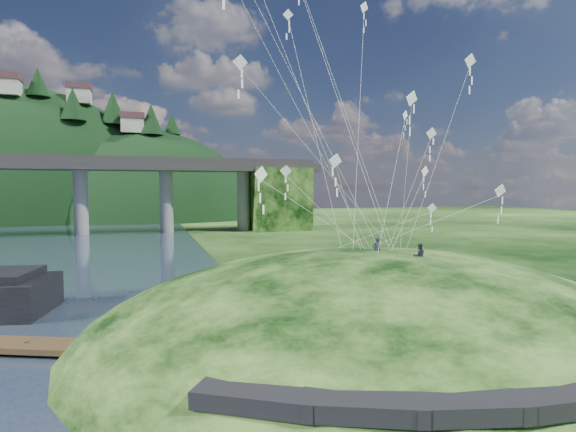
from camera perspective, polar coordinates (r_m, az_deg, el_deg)
name	(u,v)px	position (r m, az deg, el deg)	size (l,w,h in m)	color
ground	(249,362)	(24.06, -5.02, -17.95)	(320.00, 320.00, 0.00)	black
grass_hill	(371,358)	(28.98, 10.46, -17.36)	(36.00, 32.00, 13.00)	black
footpath	(519,381)	(18.52, 27.23, -18.16)	(22.29, 5.84, 0.83)	black
bridge	(20,183)	(94.44, -30.87, 3.59)	(160.00, 11.00, 15.00)	#2D2B2B
far_ridge	(3,246)	(150.04, -32.47, -3.22)	(153.00, 70.00, 94.50)	black
wooden_dock	(75,347)	(27.24, -25.47, -14.80)	(12.35, 6.73, 0.90)	#3A2917
kite_flyers	(402,241)	(27.34, 14.23, -3.04)	(2.18, 2.95, 1.75)	#282935
kite_swarm	(343,86)	(29.20, 7.02, 16.06)	(20.46, 13.61, 19.91)	white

